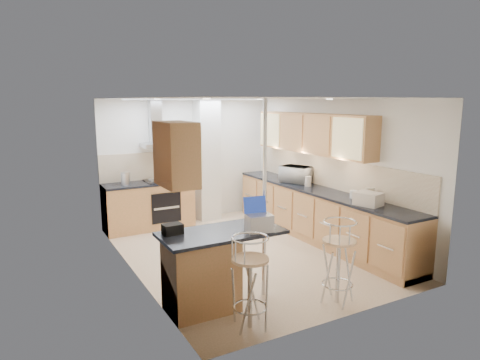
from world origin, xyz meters
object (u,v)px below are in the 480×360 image
microwave (296,174)px  bar_stool_end (338,262)px  laptop (259,223)px  bar_stool_near (250,282)px  bread_bin (368,199)px

microwave → bar_stool_end: 3.14m
laptop → bar_stool_near: 0.74m
bar_stool_end → bread_bin: 1.55m
microwave → bar_stool_near: size_ratio=0.54×
microwave → bar_stool_near: bearing=114.7°
microwave → bar_stool_end: microwave is taller
laptop → bread_bin: size_ratio=0.80×
bar_stool_near → bread_bin: (2.49, 0.77, 0.49)m
laptop → bar_stool_near: size_ratio=0.28×
bar_stool_near → bread_bin: 2.66m
laptop → bar_stool_near: (-0.35, -0.40, -0.52)m
bar_stool_end → bread_bin: bread_bin is taller
bread_bin → microwave: bearing=70.6°
microwave → laptop: microwave is taller
microwave → bar_stool_near: microwave is taller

